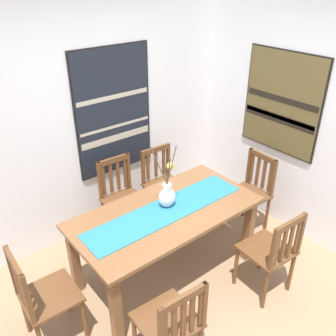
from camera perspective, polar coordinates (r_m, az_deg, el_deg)
The scene contains 13 objects.
ground_plane at distance 3.47m, azimuth 4.51°, elevation -23.52°, with size 6.40×6.40×0.03m, color #8E7051.
wall_back at distance 3.92m, azimuth -13.65°, elevation 7.45°, with size 6.40×0.12×2.70m, color silver.
dining_table at distance 3.45m, azimuth -0.29°, elevation -8.22°, with size 1.75×0.88×0.77m.
table_runner at distance 3.38m, azimuth -0.30°, elevation -6.62°, with size 1.61×0.36×0.01m, color #236B93.
centerpiece_vase at distance 3.37m, azimuth -0.13°, elevation -4.09°, with size 0.20×0.20×0.63m.
chair_0 at distance 4.27m, azimuth 12.76°, elevation -3.55°, with size 0.45×0.45×0.92m.
chair_1 at distance 4.10m, azimuth -7.23°, elevation -4.50°, with size 0.43×0.43×0.93m.
chair_2 at distance 3.15m, azimuth -19.12°, elevation -18.35°, with size 0.43×0.43×0.94m.
chair_3 at distance 3.50m, azimuth 15.87°, elevation -12.36°, with size 0.44×0.44×0.91m.
chair_4 at distance 2.85m, azimuth 0.56°, elevation -23.07°, with size 0.45×0.45×0.90m.
chair_5 at distance 4.33m, azimuth -0.82°, elevation -2.41°, with size 0.44×0.44×0.90m.
painting_on_back_wall at distance 4.02m, azimuth -8.48°, elevation 8.66°, with size 0.92×0.05×1.39m.
painting_on_side_wall at distance 4.16m, azimuth 17.33°, elevation 9.68°, with size 0.05×0.94×1.10m.
Camera 1 is at (-1.52, -1.48, 2.74)m, focal length 39.08 mm.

